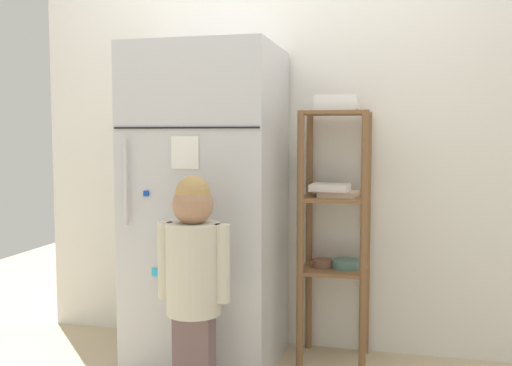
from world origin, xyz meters
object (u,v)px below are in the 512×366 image
refrigerator (208,207)px  fruit_bin (339,105)px  child_standing (194,268)px  pantry_shelf_unit (335,218)px

refrigerator → fruit_bin: 0.85m
child_standing → pantry_shelf_unit: pantry_shelf_unit is taller
fruit_bin → pantry_shelf_unit: bearing=138.6°
refrigerator → pantry_shelf_unit: size_ratio=1.25×
refrigerator → pantry_shelf_unit: bearing=14.2°
pantry_shelf_unit → fruit_bin: 0.58m
child_standing → pantry_shelf_unit: size_ratio=0.78×
refrigerator → child_standing: refrigerator is taller
child_standing → fruit_bin: (0.55, 0.65, 0.72)m
child_standing → fruit_bin: bearing=49.6°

